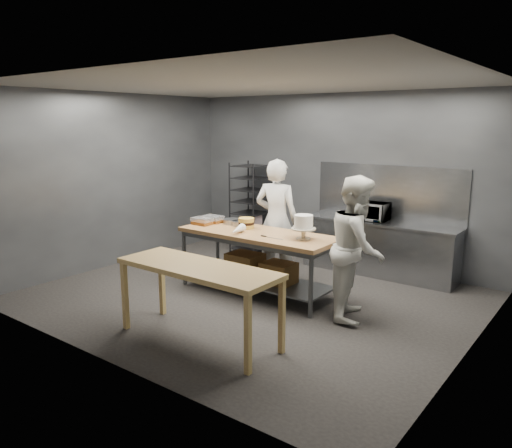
% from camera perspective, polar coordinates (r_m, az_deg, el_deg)
% --- Properties ---
extents(ground, '(6.00, 6.00, 0.00)m').
position_cam_1_polar(ground, '(7.33, -0.62, -8.33)').
color(ground, black).
rests_on(ground, ground).
extents(back_wall, '(6.00, 0.04, 3.00)m').
position_cam_1_polar(back_wall, '(9.06, 9.11, 5.10)').
color(back_wall, '#4C4F54').
rests_on(back_wall, ground).
extents(work_table, '(2.40, 0.90, 0.92)m').
position_cam_1_polar(work_table, '(7.36, 0.28, -3.59)').
color(work_table, brown).
rests_on(work_table, ground).
extents(near_counter, '(2.00, 0.70, 0.90)m').
position_cam_1_polar(near_counter, '(5.73, -6.63, -5.57)').
color(near_counter, '#A07442').
rests_on(near_counter, ground).
extents(back_counter, '(2.60, 0.60, 0.90)m').
position_cam_1_polar(back_counter, '(8.54, 13.80, -2.64)').
color(back_counter, slate).
rests_on(back_counter, ground).
extents(splashback_panel, '(2.60, 0.02, 0.90)m').
position_cam_1_polar(splashback_panel, '(8.64, 14.88, 3.55)').
color(splashback_panel, slate).
rests_on(splashback_panel, back_counter).
extents(speed_rack, '(0.62, 0.67, 1.75)m').
position_cam_1_polar(speed_rack, '(9.69, -0.61, 1.80)').
color(speed_rack, black).
rests_on(speed_rack, ground).
extents(chef_behind, '(0.79, 0.61, 1.94)m').
position_cam_1_polar(chef_behind, '(7.92, 2.37, 0.44)').
color(chef_behind, white).
rests_on(chef_behind, ground).
extents(chef_right, '(0.97, 1.08, 1.85)m').
position_cam_1_polar(chef_right, '(6.50, 11.50, -2.67)').
color(chef_right, silver).
rests_on(chef_right, ground).
extents(microwave, '(0.54, 0.37, 0.30)m').
position_cam_1_polar(microwave, '(8.47, 13.06, 1.43)').
color(microwave, black).
rests_on(microwave, back_counter).
extents(frosted_cake_stand, '(0.34, 0.34, 0.34)m').
position_cam_1_polar(frosted_cake_stand, '(6.82, 5.46, 0.03)').
color(frosted_cake_stand, '#B8AC93').
rests_on(frosted_cake_stand, work_table).
extents(layer_cake, '(0.24, 0.24, 0.16)m').
position_cam_1_polar(layer_cake, '(7.53, -1.12, 0.10)').
color(layer_cake, gold).
rests_on(layer_cake, work_table).
extents(cake_pans, '(0.78, 0.40, 0.07)m').
position_cam_1_polar(cake_pans, '(7.88, -3.29, 0.29)').
color(cake_pans, gray).
rests_on(cake_pans, work_table).
extents(piping_bag, '(0.22, 0.40, 0.12)m').
position_cam_1_polar(piping_bag, '(7.15, -2.16, -0.69)').
color(piping_bag, white).
rests_on(piping_bag, work_table).
extents(offset_spatula, '(0.36, 0.02, 0.02)m').
position_cam_1_polar(offset_spatula, '(6.95, 1.46, -1.50)').
color(offset_spatula, slate).
rests_on(offset_spatula, work_table).
extents(pastry_clamshells, '(0.33, 0.44, 0.11)m').
position_cam_1_polar(pastry_clamshells, '(7.93, -5.56, 0.46)').
color(pastry_clamshells, '#94491D').
rests_on(pastry_clamshells, work_table).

